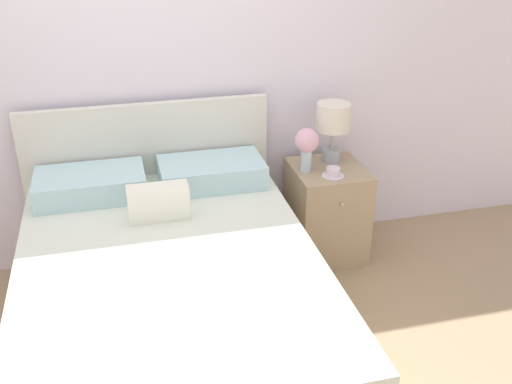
{
  "coord_description": "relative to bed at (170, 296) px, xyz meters",
  "views": [
    {
      "loc": [
        -0.18,
        -3.39,
        2.1
      ],
      "look_at": [
        0.54,
        -0.55,
        0.64
      ],
      "focal_mm": 42.0,
      "sensor_mm": 36.0,
      "label": 1
    }
  ],
  "objects": [
    {
      "name": "bed",
      "position": [
        0.0,
        0.0,
        0.0
      ],
      "size": [
        1.46,
        1.99,
        1.03
      ],
      "color": "tan",
      "rests_on": "ground_plane"
    },
    {
      "name": "wall_back",
      "position": [
        0.0,
        1.0,
        0.99
      ],
      "size": [
        8.0,
        0.06,
        2.6
      ],
      "color": "white",
      "rests_on": "ground_plane"
    },
    {
      "name": "table_lamp",
      "position": [
        1.12,
        0.77,
        0.55
      ],
      "size": [
        0.21,
        0.21,
        0.38
      ],
      "color": "#A8B2BC",
      "rests_on": "nightstand"
    },
    {
      "name": "teacup",
      "position": [
        1.05,
        0.56,
        0.31
      ],
      "size": [
        0.13,
        0.13,
        0.05
      ],
      "color": "white",
      "rests_on": "nightstand"
    },
    {
      "name": "nightstand",
      "position": [
        1.07,
        0.67,
        -0.01
      ],
      "size": [
        0.44,
        0.48,
        0.6
      ],
      "color": "tan",
      "rests_on": "ground_plane"
    },
    {
      "name": "ground_plane",
      "position": [
        0.0,
        0.93,
        -0.31
      ],
      "size": [
        12.0,
        12.0,
        0.0
      ],
      "primitive_type": "plane",
      "color": "tan"
    },
    {
      "name": "flower_vase",
      "position": [
        0.92,
        0.67,
        0.47
      ],
      "size": [
        0.15,
        0.15,
        0.27
      ],
      "color": "silver",
      "rests_on": "nightstand"
    }
  ]
}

